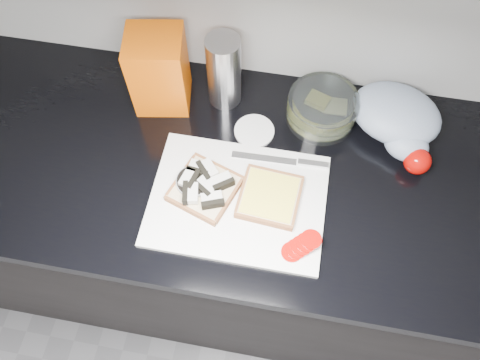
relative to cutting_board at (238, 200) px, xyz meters
name	(u,v)px	position (x,y,z in m)	size (l,w,h in m)	color
base_cabinet	(269,242)	(0.09, 0.10, -0.48)	(3.50, 0.60, 0.86)	black
countertop	(279,176)	(0.09, 0.10, -0.03)	(3.50, 0.64, 0.04)	black
cutting_board	(238,200)	(0.00, 0.00, 0.00)	(0.40, 0.30, 0.01)	white
bread_left	(205,187)	(-0.08, 0.01, 0.02)	(0.18, 0.18, 0.04)	beige
bread_right	(270,197)	(0.07, 0.01, 0.02)	(0.15, 0.15, 0.02)	beige
tomato_slices	(301,246)	(0.16, -0.09, 0.02)	(0.09, 0.09, 0.02)	#B90904
knife	(292,161)	(0.11, 0.12, 0.01)	(0.23, 0.02, 0.01)	silver
seed_tub	(194,184)	(-0.11, 0.02, 0.02)	(0.08, 0.08, 0.04)	#9DA2A2
tub_lid	(254,131)	(0.01, 0.20, 0.00)	(0.10, 0.10, 0.01)	white
glass_bowl	(322,109)	(0.16, 0.27, 0.03)	(0.18, 0.18, 0.07)	silver
bread_bag	(159,71)	(-0.24, 0.26, 0.10)	(0.13, 0.12, 0.21)	#F35404
steel_canister	(224,72)	(-0.09, 0.29, 0.09)	(0.08, 0.08, 0.20)	#AFAFB4
grocery_bag	(397,118)	(0.35, 0.27, 0.04)	(0.27, 0.25, 0.10)	#9DAAC1
whole_tomatoes	(417,161)	(0.40, 0.16, 0.03)	(0.06, 0.06, 0.06)	#B90904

